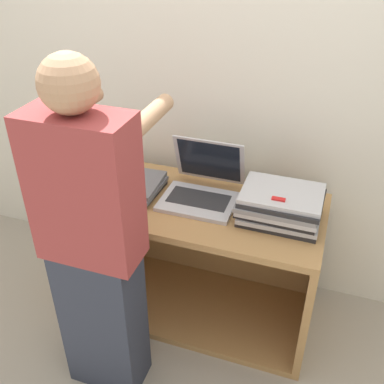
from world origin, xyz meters
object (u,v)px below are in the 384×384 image
(person, at_px, (94,248))
(laptop_open, at_px, (202,188))
(laptop_stack_left, at_px, (125,184))
(laptop_stack_right, at_px, (280,206))

(person, bearing_deg, laptop_open, 66.57)
(laptop_open, relative_size, laptop_stack_left, 0.96)
(laptop_open, distance_m, laptop_stack_left, 0.40)
(laptop_open, xyz_separation_m, laptop_stack_left, (-0.39, -0.06, -0.02))
(laptop_stack_left, xyz_separation_m, person, (0.13, -0.54, 0.04))
(laptop_open, height_order, person, person)
(laptop_open, xyz_separation_m, person, (-0.26, -0.60, 0.01))
(laptop_stack_left, bearing_deg, person, -76.11)
(laptop_open, bearing_deg, laptop_stack_right, -8.45)
(laptop_stack_left, relative_size, laptop_stack_right, 0.99)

